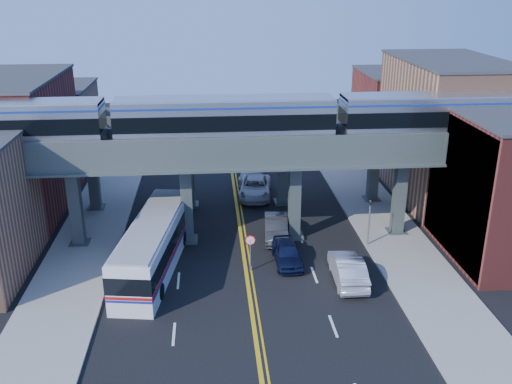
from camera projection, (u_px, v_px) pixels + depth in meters
ground at (249, 293)px, 35.76m from camera, size 120.00×120.00×0.00m
sidewalk_west at (92, 232)px, 44.14m from camera, size 5.00×70.00×0.16m
sidewalk_east at (382, 222)px, 45.97m from camera, size 5.00×70.00×0.16m
building_west_b at (13, 146)px, 47.27m from camera, size 8.00×14.00×11.00m
building_west_c at (54, 126)px, 59.92m from camera, size 8.00×10.00×8.00m
building_east_a at (512, 188)px, 39.20m from camera, size 8.00×10.00×10.00m
building_east_b at (445, 130)px, 50.04m from camera, size 8.00×14.00×12.00m
building_east_c at (397, 114)px, 62.69m from camera, size 8.00×10.00×9.00m
mural_panel at (456, 193)px, 38.97m from camera, size 0.10×9.50×9.50m
elevated_viaduct_near at (241, 157)px, 40.94m from camera, size 52.00×3.60×7.40m
elevated_viaduct_far at (236, 133)px, 47.47m from camera, size 52.00×3.60×7.40m
transit_train at (225, 120)px, 39.87m from camera, size 47.19×2.96×3.45m
stop_sign at (250, 247)px, 37.96m from camera, size 0.76×0.09×2.63m
traffic_signal at (369, 217)px, 41.28m from camera, size 0.15×0.18×4.10m
transit_bus at (154, 245)px, 38.40m from camera, size 4.71×12.96×3.27m
car_lane_a at (287, 253)px, 39.36m from camera, size 1.94×4.58×1.54m
car_lane_b at (276, 228)px, 43.15m from camera, size 2.14×5.05×1.62m
car_lane_c at (255, 188)px, 51.41m from camera, size 3.47×6.27×1.66m
car_lane_d at (252, 172)px, 55.58m from camera, size 3.06×5.91×1.64m
car_parked_curb at (348, 269)px, 36.93m from camera, size 2.03×5.33×1.74m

